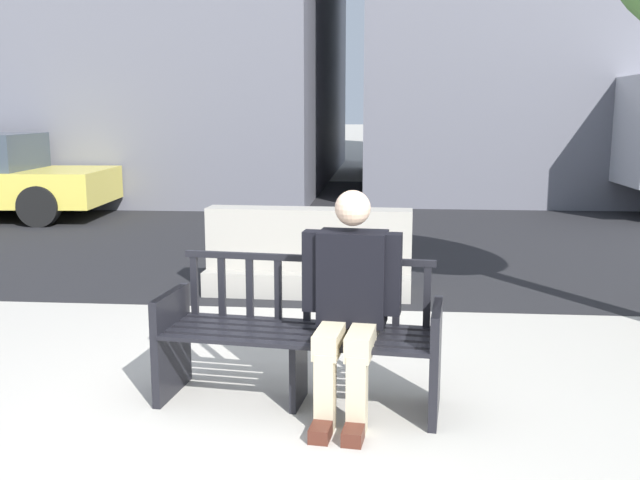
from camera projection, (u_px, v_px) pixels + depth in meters
ground_plane at (236, 444)px, 3.83m from camera, size 200.00×200.00×0.00m
street_asphalt at (337, 215)px, 12.36m from camera, size 120.00×12.00×0.01m
street_bench at (299, 340)px, 4.32m from camera, size 1.74×0.71×0.88m
seated_person at (350, 298)px, 4.15m from camera, size 0.59×0.75×1.31m
jersey_barrier_centre at (309, 259)px, 6.99m from camera, size 2.02×0.75×0.84m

